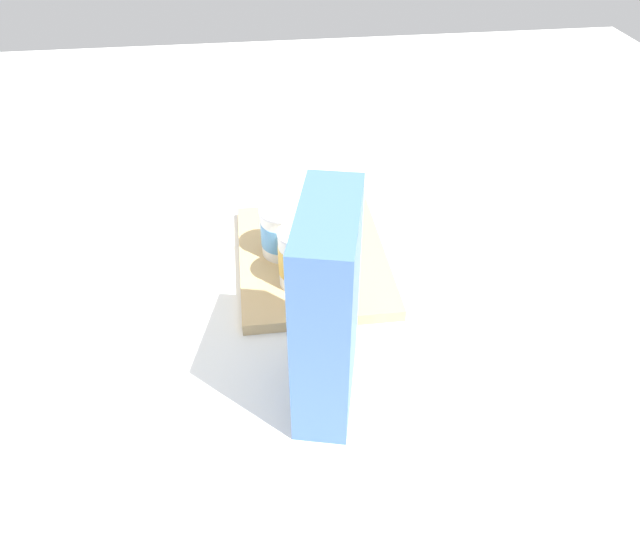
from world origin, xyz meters
TOP-DOWN VIEW (x-y plane):
  - ground_plane at (0.00, 0.00)m, footprint 2.40×2.40m
  - cutting_board at (0.00, 0.00)m, footprint 0.32×0.25m
  - cereal_box at (-0.28, 0.01)m, footprint 0.18×0.11m
  - yogurt_cup_front at (-0.07, 0.03)m, footprint 0.07×0.07m
  - yogurt_cup_back at (0.01, 0.05)m, footprint 0.07×0.07m
  - banana_bunch at (0.06, -0.03)m, footprint 0.19×0.10m
  - spoon at (0.20, 0.07)m, footprint 0.13×0.02m

SIDE VIEW (x-z plane):
  - ground_plane at x=0.00m, z-range 0.00..0.00m
  - spoon at x=0.20m, z-range 0.00..0.01m
  - cutting_board at x=0.00m, z-range 0.00..0.02m
  - banana_bunch at x=0.06m, z-range 0.02..0.06m
  - yogurt_cup_back at x=0.01m, z-range 0.02..0.10m
  - yogurt_cup_front at x=-0.07m, z-range 0.02..0.12m
  - cereal_box at x=-0.28m, z-range 0.00..0.29m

